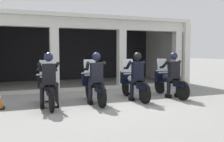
# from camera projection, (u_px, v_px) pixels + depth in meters

# --- Properties ---
(ground_plane) EXTENTS (80.00, 80.00, 0.00)m
(ground_plane) POSITION_uv_depth(u_px,v_px,m) (90.00, 88.00, 10.70)
(ground_plane) COLOR gray
(station_building) EXTENTS (10.21, 4.35, 3.20)m
(station_building) POSITION_uv_depth(u_px,v_px,m) (78.00, 44.00, 12.56)
(station_building) COLOR black
(station_building) RESTS_ON ground
(kerb_strip) EXTENTS (9.71, 0.24, 0.12)m
(kerb_strip) POSITION_uv_depth(u_px,v_px,m) (93.00, 88.00, 10.20)
(kerb_strip) COLOR #B7B5AD
(kerb_strip) RESTS_ON ground
(motorcycle_far_left) EXTENTS (0.62, 2.04, 1.35)m
(motorcycle_far_left) POSITION_uv_depth(u_px,v_px,m) (48.00, 89.00, 7.13)
(motorcycle_far_left) COLOR black
(motorcycle_far_left) RESTS_ON ground
(police_officer_far_left) EXTENTS (0.63, 0.61, 1.58)m
(police_officer_far_left) POSITION_uv_depth(u_px,v_px,m) (49.00, 75.00, 6.83)
(police_officer_far_left) COLOR black
(police_officer_far_left) RESTS_ON ground
(motorcycle_center_left) EXTENTS (0.62, 2.04, 1.35)m
(motorcycle_center_left) POSITION_uv_depth(u_px,v_px,m) (94.00, 86.00, 7.65)
(motorcycle_center_left) COLOR black
(motorcycle_center_left) RESTS_ON ground
(police_officer_center_left) EXTENTS (0.63, 0.61, 1.58)m
(police_officer_center_left) POSITION_uv_depth(u_px,v_px,m) (96.00, 74.00, 7.35)
(police_officer_center_left) COLOR black
(police_officer_center_left) RESTS_ON ground
(motorcycle_center_right) EXTENTS (0.62, 2.04, 1.35)m
(motorcycle_center_right) POSITION_uv_depth(u_px,v_px,m) (133.00, 84.00, 8.18)
(motorcycle_center_right) COLOR black
(motorcycle_center_right) RESTS_ON ground
(police_officer_center_right) EXTENTS (0.63, 0.61, 1.58)m
(police_officer_center_right) POSITION_uv_depth(u_px,v_px,m) (137.00, 72.00, 7.89)
(police_officer_center_right) COLOR black
(police_officer_center_right) RESTS_ON ground
(motorcycle_far_right) EXTENTS (0.62, 2.04, 1.35)m
(motorcycle_far_right) POSITION_uv_depth(u_px,v_px,m) (169.00, 82.00, 8.69)
(motorcycle_far_right) COLOR black
(motorcycle_far_right) RESTS_ON ground
(police_officer_far_right) EXTENTS (0.63, 0.61, 1.58)m
(police_officer_far_right) POSITION_uv_depth(u_px,v_px,m) (173.00, 71.00, 8.39)
(police_officer_far_right) COLOR black
(police_officer_far_right) RESTS_ON ground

